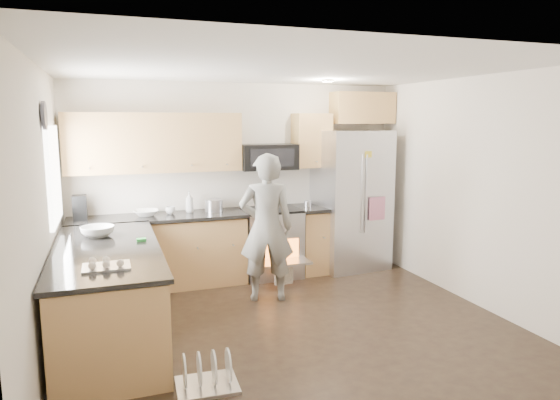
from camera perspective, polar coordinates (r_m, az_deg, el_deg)
name	(u,v)px	position (r m, az deg, el deg)	size (l,w,h in m)	color
ground	(289,326)	(5.34, 1.07, -14.15)	(4.50, 4.50, 0.00)	black
room_shell	(286,165)	(4.93, 0.66, 4.06)	(4.54, 4.04, 2.62)	silver
back_cabinet_run	(201,209)	(6.55, -9.04, -1.07)	(4.45, 0.64, 2.50)	tan
peninsula	(109,294)	(5.12, -18.97, -10.14)	(0.96, 2.36, 1.03)	tan
stove_range	(271,227)	(6.77, -1.09, -3.10)	(0.76, 0.97, 1.79)	#B7B7BC
refrigerator	(351,200)	(7.18, 8.08, 0.01)	(1.03, 0.84, 1.97)	#B7B7BC
person	(266,228)	(5.82, -1.56, -3.18)	(0.63, 0.42, 1.74)	gray
dish_rack	(207,378)	(4.26, -8.36, -19.45)	(0.50, 0.41, 0.30)	#B7B7BC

